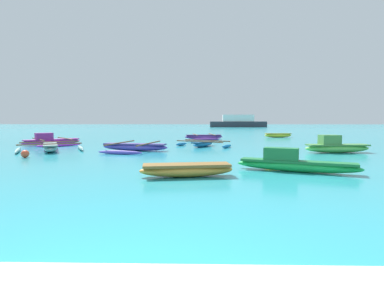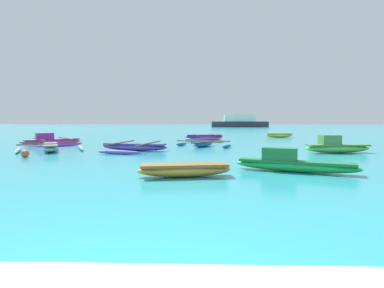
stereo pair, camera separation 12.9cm
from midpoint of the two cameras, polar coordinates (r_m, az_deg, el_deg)
name	(u,v)px [view 2 (the right image)]	position (r m, az deg, el deg)	size (l,w,h in m)	color
moored_boat_0	(51,147)	(18.45, -25.15, -0.49)	(4.23, 3.96, 0.48)	#7BACAC
moored_boat_1	(336,147)	(17.41, 25.92, -0.43)	(3.47, 1.05, 0.94)	#6BD65C
moored_boat_2	(135,147)	(17.07, -10.66, -0.53)	(3.89, 4.32, 0.46)	#604AC5
moored_boat_3	(184,169)	(9.08, -1.03, -4.87)	(2.92, 1.16, 0.39)	gold
moored_boat_4	(292,163)	(10.50, 18.85, -3.53)	(3.88, 1.99, 0.78)	green
moored_boat_5	(51,141)	(22.86, -25.07, 0.55)	(4.53, 4.65, 0.84)	#E230CA
moored_boat_6	(279,135)	(30.75, 16.36, 1.64)	(2.79, 0.90, 0.42)	yellow
moored_boat_7	(203,144)	(19.35, 2.33, 0.06)	(3.72, 2.85, 0.40)	#1E77BB
moored_boat_8	(204,137)	(27.08, 2.50, 1.38)	(3.49, 3.78, 0.45)	purple
mooring_buoy_0	(271,154)	(13.01, 15.03, -1.93)	(0.54, 0.54, 0.54)	yellow
mooring_buoy_1	(25,154)	(15.65, -29.01, -1.63)	(0.35, 0.35, 0.35)	#E54C2D
distant_ferry	(240,122)	(74.80, 9.09, 4.15)	(13.72, 3.02, 3.02)	#2D333D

